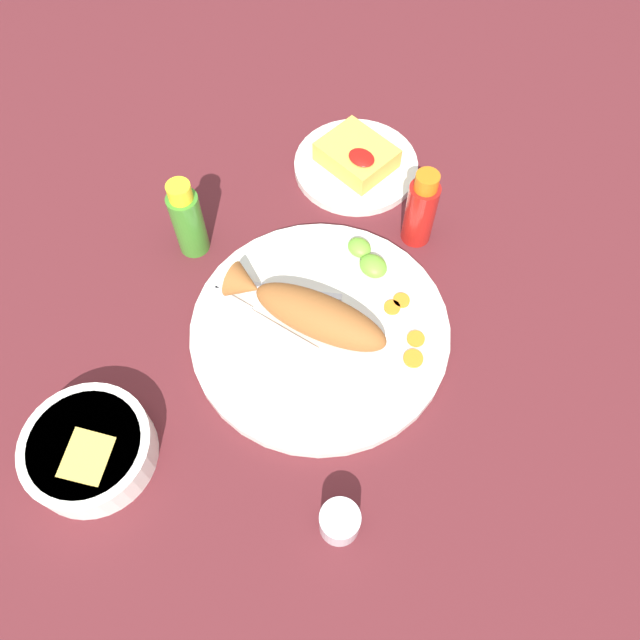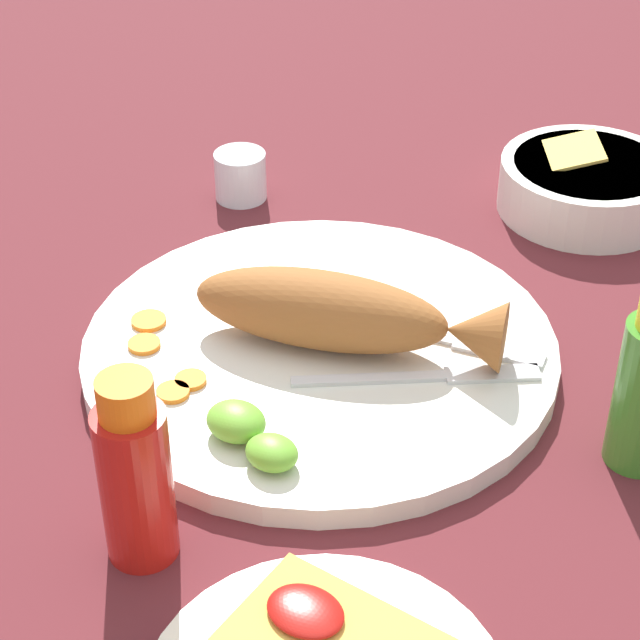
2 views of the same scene
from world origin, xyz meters
The scene contains 14 objects.
ground_plane centered at (0.00, 0.00, 0.00)m, with size 4.00×4.00×0.00m, color #561E23.
main_plate centered at (0.00, 0.00, 0.01)m, with size 0.37×0.37×0.02m, color silver.
fried_fish centered at (-0.02, -0.01, 0.05)m, with size 0.24×0.13×0.06m.
fork_near centered at (-0.08, -0.05, 0.02)m, with size 0.18×0.05×0.00m.
fork_far centered at (-0.10, -0.01, 0.02)m, with size 0.15×0.12×0.00m.
carrot_slice_near centered at (0.11, 0.08, 0.02)m, with size 0.03×0.03×0.00m, color orange.
carrot_slice_mid centered at (0.13, 0.06, 0.02)m, with size 0.03×0.03×0.00m, color orange.
carrot_slice_far centered at (0.05, 0.10, 0.02)m, with size 0.02×0.02×0.00m, color orange.
carrot_slice_extra centered at (0.05, 0.11, 0.02)m, with size 0.02×0.02×0.00m, color orange.
lime_wedge_main centered at (-0.01, 0.12, 0.03)m, with size 0.04×0.04×0.02m, color #6BB233.
lime_wedge_side centered at (-0.05, 0.13, 0.03)m, with size 0.04×0.03×0.02m, color #6BB233.
hot_sauce_bottle_red centered at (-0.02, 0.23, 0.06)m, with size 0.05×0.05×0.14m.
salt_cup centered at (0.21, -0.17, 0.02)m, with size 0.05×0.05×0.05m.
guacamole_bowl centered at (-0.07, -0.33, 0.03)m, with size 0.16×0.16×0.06m.
Camera 2 is at (-0.40, 0.59, 0.55)m, focal length 65.00 mm.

